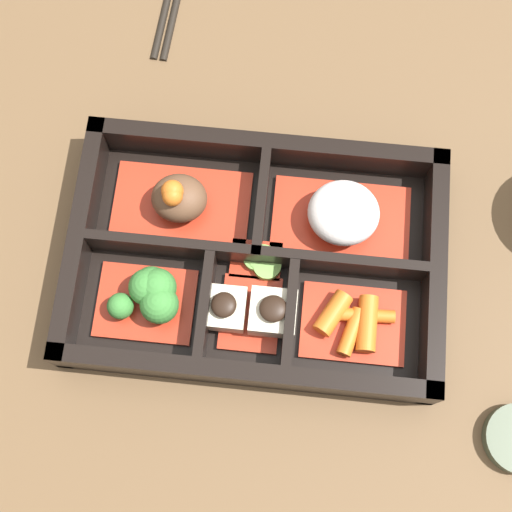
{
  "coord_description": "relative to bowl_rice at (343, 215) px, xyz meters",
  "views": [
    {
      "loc": [
        0.02,
        -0.17,
        0.58
      ],
      "look_at": [
        0.0,
        0.0,
        0.03
      ],
      "focal_mm": 50.0,
      "sensor_mm": 36.0,
      "label": 1
    }
  ],
  "objects": [
    {
      "name": "bowl_greens",
      "position": [
        -0.15,
        -0.08,
        -0.0
      ],
      "size": [
        0.08,
        0.06,
        0.04
      ],
      "color": "#B22D19",
      "rests_on": "bento_base"
    },
    {
      "name": "bento_rim",
      "position": [
        -0.07,
        -0.04,
        -0.01
      ],
      "size": [
        0.3,
        0.21,
        0.04
      ],
      "color": "black",
      "rests_on": "ground_plane"
    },
    {
      "name": "bowl_carrots",
      "position": [
        0.02,
        -0.09,
        -0.01
      ],
      "size": [
        0.08,
        0.06,
        0.02
      ],
      "color": "#B22D19",
      "rests_on": "bento_base"
    },
    {
      "name": "bowl_rice",
      "position": [
        0.0,
        0.0,
        0.0
      ],
      "size": [
        0.12,
        0.07,
        0.04
      ],
      "color": "#B22D19",
      "rests_on": "bento_base"
    },
    {
      "name": "ground_plane",
      "position": [
        -0.07,
        -0.04,
        -0.03
      ],
      "size": [
        3.0,
        3.0,
        0.0
      ],
      "primitive_type": "plane",
      "color": "brown"
    },
    {
      "name": "bowl_tofu",
      "position": [
        -0.07,
        -0.09,
        -0.0
      ],
      "size": [
        0.07,
        0.06,
        0.03
      ],
      "color": "#B22D19",
      "rests_on": "bento_base"
    },
    {
      "name": "bowl_pickles",
      "position": [
        -0.06,
        -0.04,
        -0.01
      ],
      "size": [
        0.04,
        0.03,
        0.01
      ],
      "color": "#B22D19",
      "rests_on": "bento_base"
    },
    {
      "name": "bowl_stew",
      "position": [
        -0.14,
        -0.0,
        -0.0
      ],
      "size": [
        0.12,
        0.07,
        0.05
      ],
      "color": "#B22D19",
      "rests_on": "bento_base"
    },
    {
      "name": "bento_base",
      "position": [
        -0.07,
        -0.04,
        -0.02
      ],
      "size": [
        0.3,
        0.21,
        0.01
      ],
      "color": "black",
      "rests_on": "ground_plane"
    }
  ]
}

